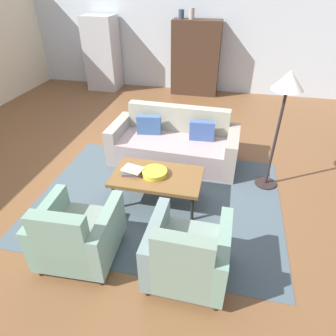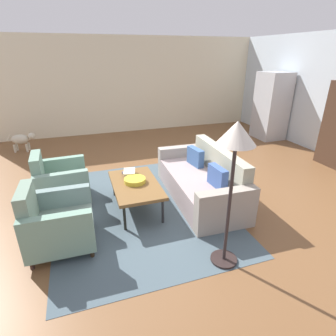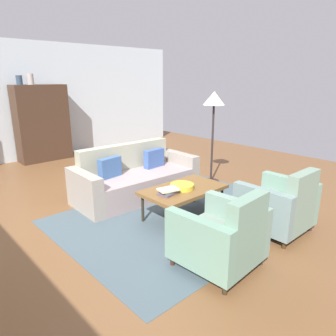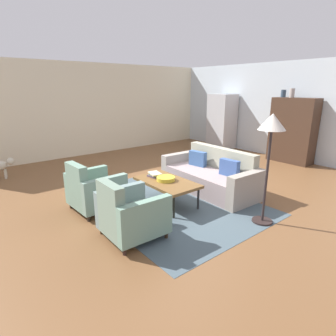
% 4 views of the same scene
% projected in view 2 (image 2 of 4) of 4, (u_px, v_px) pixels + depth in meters
% --- Properties ---
extents(ground_plane, '(10.48, 10.48, 0.00)m').
position_uv_depth(ground_plane, '(175.00, 191.00, 4.90)').
color(ground_plane, brown).
extents(wall_left, '(0.12, 8.37, 2.80)m').
position_uv_depth(wall_left, '(127.00, 86.00, 8.15)').
color(wall_left, beige).
rests_on(wall_left, ground).
extents(area_rug, '(3.40, 2.60, 0.01)m').
position_uv_depth(area_rug, '(140.00, 207.00, 4.38)').
color(area_rug, '#46575F').
rests_on(area_rug, ground).
extents(couch, '(2.13, 0.97, 0.86)m').
position_uv_depth(couch, '(204.00, 182.00, 4.60)').
color(couch, gray).
rests_on(couch, ground).
extents(coffee_table, '(1.20, 0.70, 0.44)m').
position_uv_depth(coffee_table, '(136.00, 185.00, 4.21)').
color(coffee_table, black).
rests_on(coffee_table, ground).
extents(armchair_left, '(0.84, 0.84, 0.88)m').
position_uv_depth(armchair_left, '(59.00, 183.00, 4.41)').
color(armchair_left, '#361F17').
rests_on(armchair_left, ground).
extents(armchair_right, '(0.81, 0.81, 0.88)m').
position_uv_depth(armchair_right, '(55.00, 224.00, 3.37)').
color(armchair_right, '#352821').
rests_on(armchair_right, ground).
extents(fruit_bowl, '(0.34, 0.34, 0.07)m').
position_uv_depth(fruit_bowl, '(135.00, 180.00, 4.21)').
color(fruit_bowl, gold).
rests_on(fruit_bowl, coffee_table).
extents(book_stack, '(0.30, 0.24, 0.08)m').
position_uv_depth(book_stack, '(129.00, 173.00, 4.45)').
color(book_stack, '#594A61').
rests_on(book_stack, coffee_table).
extents(refrigerator, '(0.80, 0.73, 1.85)m').
position_uv_depth(refrigerator, '(271.00, 106.00, 7.63)').
color(refrigerator, '#B7BABF').
rests_on(refrigerator, ground).
extents(floor_lamp, '(0.40, 0.40, 1.72)m').
position_uv_depth(floor_lamp, '(235.00, 148.00, 2.69)').
color(floor_lamp, '#2C201F').
rests_on(floor_lamp, ground).
extents(dog, '(0.32, 0.70, 0.48)m').
position_uv_depth(dog, '(22.00, 139.00, 6.76)').
color(dog, beige).
rests_on(dog, ground).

